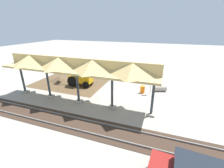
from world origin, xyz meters
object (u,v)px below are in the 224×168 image
concrete_pipe (160,88)px  traffic_barrel (142,89)px  stop_sign (151,80)px  backhoe (80,77)px

concrete_pipe → traffic_barrel: bearing=32.8°
stop_sign → concrete_pipe: stop_sign is taller
backhoe → concrete_pipe: backhoe is taller
stop_sign → backhoe: size_ratio=0.49×
traffic_barrel → backhoe: bearing=2.2°
backhoe → concrete_pipe: size_ratio=3.07×
backhoe → concrete_pipe: (-10.68, -1.65, -0.90)m
stop_sign → backhoe: (9.58, 0.41, -0.53)m
stop_sign → traffic_barrel: stop_sign is taller
backhoe → concrete_pipe: bearing=-171.2°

